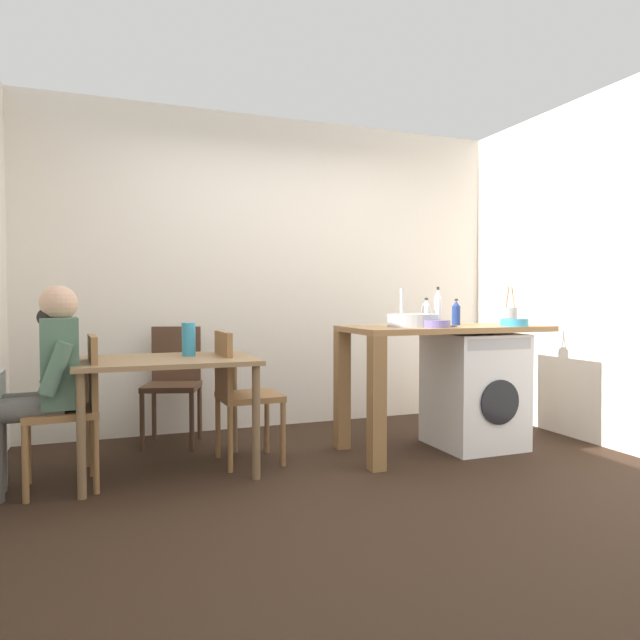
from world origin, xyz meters
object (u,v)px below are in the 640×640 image
object	(u,v)px
seated_person	(43,376)
washing_machine	(474,390)
bottle_tall_green	(426,313)
utensil_crock	(510,315)
chair_spare_by_wall	(174,378)
chair_person_seat	(74,402)
dining_table	(167,373)
chair_opposite	(239,389)
vase	(189,339)
colander	(514,322)
bottle_clear_small	(456,313)
mixing_bowl	(437,323)
bottle_squat_brown	(438,308)

from	to	relation	value
seated_person	washing_machine	xyz separation A→B (m)	(2.95, -0.03, -0.24)
bottle_tall_green	utensil_crock	xyz separation A→B (m)	(0.68, -0.13, -0.02)
chair_spare_by_wall	chair_person_seat	bearing A→B (deg)	70.01
dining_table	chair_opposite	xyz separation A→B (m)	(0.48, 0.05, -0.14)
chair_opposite	seated_person	size ratio (longest dim) A/B	0.75
seated_person	vase	bearing A→B (deg)	-81.00
bottle_tall_green	colander	xyz separation A→B (m)	(0.50, -0.40, -0.06)
vase	bottle_clear_small	bearing A→B (deg)	-4.53
dining_table	washing_machine	world-z (taller)	washing_machine
bottle_tall_green	bottle_clear_small	distance (m)	0.23
washing_machine	utensil_crock	distance (m)	0.67
bottle_tall_green	vase	world-z (taller)	bottle_tall_green
chair_person_seat	vase	world-z (taller)	vase
bottle_clear_small	dining_table	bearing A→B (deg)	178.47
washing_machine	colander	bearing A→B (deg)	-49.26
dining_table	chair_spare_by_wall	xyz separation A→B (m)	(0.12, 0.77, -0.14)
mixing_bowl	utensil_crock	xyz separation A→B (m)	(0.83, 0.25, 0.04)
bottle_clear_small	utensil_crock	bearing A→B (deg)	-3.70
utensil_crock	colander	size ratio (longest dim) A/B	1.50
washing_machine	bottle_tall_green	size ratio (longest dim) A/B	4.15
dining_table	chair_opposite	bearing A→B (deg)	5.66
dining_table	utensil_crock	distance (m)	2.63
dining_table	bottle_tall_green	distance (m)	1.97
dining_table	colander	distance (m)	2.48
bottle_tall_green	vase	distance (m)	1.79
bottle_clear_small	bottle_squat_brown	bearing A→B (deg)	145.61
utensil_crock	colander	distance (m)	0.33
bottle_clear_small	colander	distance (m)	0.43
chair_opposite	bottle_squat_brown	distance (m)	1.64
dining_table	utensil_crock	bearing A→B (deg)	-1.93
washing_machine	utensil_crock	size ratio (longest dim) A/B	2.87
chair_opposite	chair_person_seat	bearing A→B (deg)	-84.32
bottle_clear_small	vase	size ratio (longest dim) A/B	0.90
dining_table	seated_person	bearing A→B (deg)	-171.39
seated_person	utensil_crock	distance (m)	3.33
bottle_squat_brown	vase	size ratio (longest dim) A/B	1.32
bottle_clear_small	utensil_crock	distance (m)	0.48
bottle_squat_brown	colander	world-z (taller)	bottle_squat_brown
washing_machine	bottle_squat_brown	world-z (taller)	bottle_squat_brown
chair_spare_by_wall	mixing_bowl	distance (m)	2.05
bottle_tall_green	vase	bearing A→B (deg)	178.30
utensil_crock	colander	bearing A→B (deg)	-123.70
seated_person	washing_machine	bearing A→B (deg)	-95.23
bottle_tall_green	mixing_bowl	distance (m)	0.42
chair_opposite	bottle_tall_green	distance (m)	1.54
chair_spare_by_wall	utensil_crock	xyz separation A→B (m)	(2.49, -0.86, 0.48)
dining_table	bottle_squat_brown	size ratio (longest dim) A/B	3.77
bottle_squat_brown	colander	size ratio (longest dim) A/B	1.46
bottle_clear_small	vase	bearing A→B (deg)	175.47
chair_opposite	bottle_clear_small	xyz separation A→B (m)	(1.66, -0.10, 0.50)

